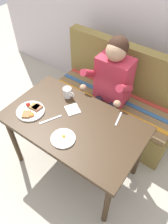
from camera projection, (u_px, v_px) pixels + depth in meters
ground_plane at (76, 165)px, 2.42m from camera, size 8.00×8.00×0.00m
back_wall at (151, 3)px, 2.17m from camera, size 4.40×0.10×2.60m
table at (74, 128)px, 1.95m from camera, size 1.20×0.70×0.73m
couch at (115, 103)px, 2.60m from camera, size 1.44×0.56×1.00m
person at (110, 84)px, 2.21m from camera, size 0.45×0.61×1.21m
plate_breakfast at (31, 111)px, 1.96m from camera, size 0.24×0.24×0.05m
plate_eggs at (63, 138)px, 1.76m from camera, size 0.20×0.20×0.04m
coffee_mug at (68, 92)px, 2.06m from camera, size 0.12×0.08×0.10m
napkin at (73, 109)px, 1.98m from camera, size 0.17×0.16×0.01m
fork at (119, 118)px, 1.91m from camera, size 0.05×0.17×0.00m
knife at (51, 119)px, 1.90m from camera, size 0.10×0.18×0.00m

